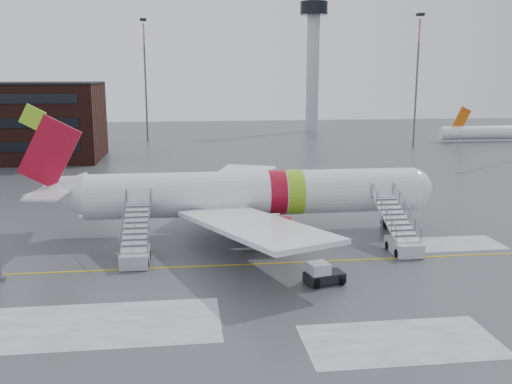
{
  "coord_description": "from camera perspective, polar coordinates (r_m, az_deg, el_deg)",
  "views": [
    {
      "loc": [
        -0.79,
        -39.87,
        13.39
      ],
      "look_at": [
        5.0,
        5.37,
        4.0
      ],
      "focal_mm": 40.0,
      "sensor_mm": 36.0,
      "label": 1
    }
  ],
  "objects": [
    {
      "name": "control_tower",
      "position": [
        138.44,
        5.73,
        13.8
      ],
      "size": [
        6.4,
        6.4,
        30.0
      ],
      "color": "#B2B5BA",
      "rests_on": "ground"
    },
    {
      "name": "airstair_aft",
      "position": [
        42.69,
        -11.94,
        -5.41
      ],
      "size": [
        2.05,
        7.7,
        3.48
      ],
      "color": "#A5A7AC",
      "rests_on": "ground"
    },
    {
      "name": "airstair_fwd",
      "position": [
        45.62,
        14.26,
        -4.41
      ],
      "size": [
        2.05,
        7.7,
        3.48
      ],
      "color": "silver",
      "rests_on": "ground"
    },
    {
      "name": "ground",
      "position": [
        42.06,
        -5.88,
        -6.99
      ],
      "size": [
        260.0,
        260.0,
        0.0
      ],
      "primitive_type": "plane",
      "color": "#494C4F",
      "rests_on": "ground"
    },
    {
      "name": "light_mast_far_ne",
      "position": [
        110.49,
        15.81,
        11.44
      ],
      "size": [
        1.2,
        1.2,
        24.25
      ],
      "color": "#595B60",
      "rests_on": "ground"
    },
    {
      "name": "distant_aircraft",
      "position": [
        122.36,
        23.98,
        4.35
      ],
      "size": [
        35.0,
        18.0,
        8.0
      ],
      "primitive_type": null,
      "color": "#D8590C",
      "rests_on": "ground"
    },
    {
      "name": "pushback_tug",
      "position": [
        37.8,
        6.64,
        -8.16
      ],
      "size": [
        2.77,
        2.32,
        1.45
      ],
      "color": "black",
      "rests_on": "ground"
    },
    {
      "name": "light_mast_far_n",
      "position": [
        118.09,
        -11.02,
        11.64
      ],
      "size": [
        1.2,
        1.2,
        24.25
      ],
      "color": "#595B60",
      "rests_on": "ground"
    },
    {
      "name": "airliner",
      "position": [
        48.52,
        -1.41,
        -0.23
      ],
      "size": [
        35.03,
        32.97,
        11.18
      ],
      "color": "white",
      "rests_on": "ground"
    }
  ]
}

